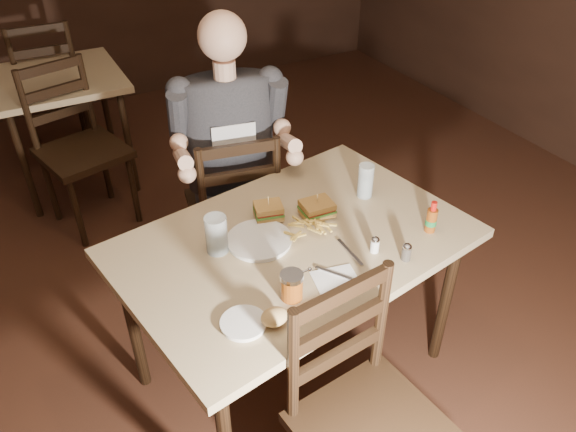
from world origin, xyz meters
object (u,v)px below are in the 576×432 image
glass_left (216,234)px  chair_far (234,207)px  bg_chair_near (83,152)px  hot_sauce (432,217)px  bg_table (58,90)px  main_table (294,253)px  bg_chair_far (49,86)px  syrup_dispenser (292,286)px  side_plate (244,324)px  glass_right (366,181)px  chair_near (375,432)px  diner (230,122)px  dinner_plate (259,241)px

glass_left → chair_far: bearing=62.2°
bg_chair_near → hot_sauce: bg_chair_near is taller
bg_table → chair_far: (0.56, -1.47, -0.21)m
main_table → chair_far: 0.75m
main_table → bg_chair_far: bearing=100.6°
main_table → chair_far: size_ratio=1.55×
syrup_dispenser → bg_table: bearing=88.7°
bg_table → side_plate: size_ratio=5.40×
bg_table → glass_right: (0.93, -2.06, 0.17)m
chair_far → side_plate: bearing=79.6°
bg_table → glass_left: bearing=-83.9°
bg_table → syrup_dispenser: (0.35, -2.46, 0.14)m
bg_chair_near → syrup_dispenser: 1.97m
chair_near → diner: diner is taller
chair_near → diner: (0.12, 1.36, 0.49)m
main_table → diner: 0.72m
bg_chair_far → bg_chair_near: size_ratio=1.01×
side_plate → bg_table: bearing=93.4°
chair_near → syrup_dispenser: size_ratio=9.32×
chair_near → hot_sauce: chair_near is taller
main_table → bg_chair_near: size_ratio=1.49×
chair_near → glass_right: bearing=52.3°
glass_right → hot_sauce: 0.34m
chair_far → syrup_dispenser: chair_far is taller
side_plate → chair_far: bearing=68.2°
main_table → glass_left: bearing=164.5°
hot_sauce → bg_chair_far: bearing=109.0°
chair_near → syrup_dispenser: (-0.08, 0.42, 0.33)m
chair_far → glass_left: bearing=73.5°
glass_right → syrup_dispenser: (-0.58, -0.40, -0.02)m
main_table → diner: size_ratio=1.51×
bg_chair_far → bg_chair_near: (-0.00, -1.10, -0.01)m
chair_near → syrup_dispenser: chair_near is taller
glass_left → glass_right: 0.71m
bg_table → bg_chair_far: 0.58m
bg_chair_far → glass_left: bg_chair_far is taller
bg_table → bg_chair_near: bg_chair_near is taller
glass_right → hot_sauce: glass_right is taller
glass_right → syrup_dispenser: 0.71m
syrup_dispenser → hot_sauce: bearing=-3.9°
main_table → side_plate: side_plate is taller
chair_far → main_table: bearing=97.8°
chair_far → glass_left: 0.80m
bg_table → side_plate: side_plate is taller
chair_far → bg_chair_far: 2.09m
dinner_plate → glass_left: size_ratio=1.61×
main_table → hot_sauce: (0.50, -0.21, 0.14)m
bg_chair_far → dinner_plate: size_ratio=4.04×
dinner_plate → glass_right: (0.55, 0.07, 0.07)m
main_table → chair_near: bearing=-97.4°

